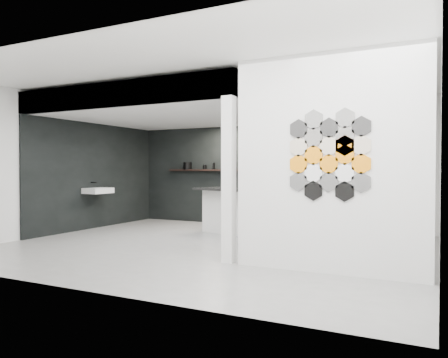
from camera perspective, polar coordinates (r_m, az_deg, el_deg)
floor at (r=7.54m, az=-1.72°, el=-8.85°), size 7.00×6.00×0.01m
partition_panel at (r=5.69m, az=13.48°, el=2.03°), size 2.45×0.15×2.80m
bay_clad_back at (r=10.66m, az=-0.36°, el=0.50°), size 4.40×0.04×2.35m
bay_clad_left at (r=10.27m, az=-16.32°, el=0.42°), size 0.04×4.00×2.35m
bulkhead at (r=9.02m, az=-6.07°, el=9.11°), size 4.40×4.00×0.40m
corner_column at (r=6.16m, az=0.62°, el=-0.08°), size 0.16×0.16×2.35m
fascia_beam at (r=7.49m, az=-14.12°, el=10.68°), size 4.40×0.16×0.40m
wall_basin at (r=9.98m, az=-16.12°, el=-1.47°), size 0.40×0.60×0.12m
display_shelf at (r=10.52m, az=-0.13°, el=1.17°), size 3.00×0.15×0.04m
kitchen_island at (r=8.93m, az=1.91°, el=-4.13°), size 1.91×1.26×1.42m
stockpot at (r=11.00m, az=-4.78°, el=1.73°), size 0.25×0.25×0.17m
kettle at (r=10.08m, az=5.36°, el=1.68°), size 0.19×0.19×0.14m
glass_bowl at (r=9.99m, az=6.82°, el=1.56°), size 0.16×0.16×0.10m
glass_vase at (r=9.99m, az=6.82°, el=1.72°), size 0.14×0.14×0.16m
bottle_dark at (r=10.63m, az=-1.36°, el=1.70°), size 0.07×0.07×0.15m
utensil_cup at (r=10.75m, az=-2.53°, el=1.58°), size 0.11×0.11×0.11m
hex_tile_cluster at (r=5.60m, az=13.63°, el=3.12°), size 1.04×0.02×1.16m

